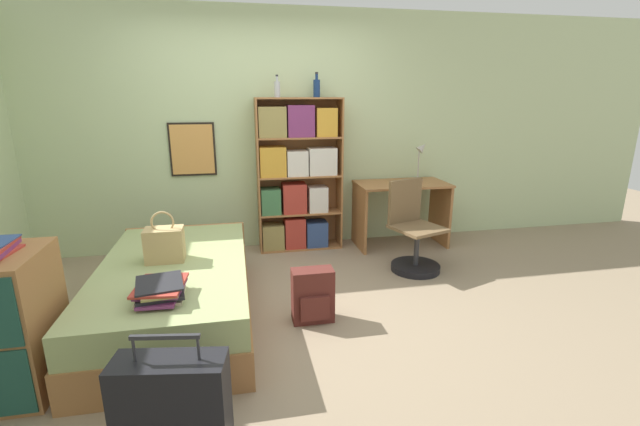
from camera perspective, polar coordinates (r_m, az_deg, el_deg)
The scene contains 13 objects.
ground_plane at distance 3.61m, azimuth -6.16°, elevation -12.76°, with size 14.00×14.00×0.00m, color gray.
wall_back at distance 4.84m, azimuth -8.50°, elevation 10.55°, with size 10.00×0.09×2.60m.
bed at distance 3.54m, azimuth -18.61°, elevation -9.78°, with size 1.10×1.96×0.48m.
handbag at distance 3.45m, azimuth -20.01°, elevation -3.89°, with size 0.28×0.18×0.39m.
book_stack_on_bed at distance 2.86m, azimuth -20.52°, elevation -9.66°, with size 0.32×0.37×0.11m.
suitcase at distance 2.33m, azimuth -19.04°, elevation -23.47°, with size 0.55×0.29×0.66m.
bookcase at distance 4.74m, azimuth -3.15°, elevation 4.87°, with size 0.93×0.29×1.68m.
bottle_green at distance 4.61m, azimuth -5.73°, elevation 16.17°, with size 0.06×0.06×0.22m.
bottle_brown at distance 4.75m, azimuth -0.45°, elevation 16.37°, with size 0.07×0.07×0.26m.
desk at distance 4.99m, azimuth 10.75°, elevation 1.31°, with size 1.03×0.56×0.74m.
desk_lamp at distance 5.07m, azimuth 13.34°, elevation 7.65°, with size 0.16×0.11×0.45m.
desk_chair at distance 4.37m, azimuth 12.33°, elevation -3.81°, with size 0.56×0.56×0.89m.
backpack at distance 3.35m, azimuth -0.97°, elevation -11.00°, with size 0.32×0.19×0.42m.
Camera 1 is at (-0.25, -3.17, 1.70)m, focal length 24.00 mm.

